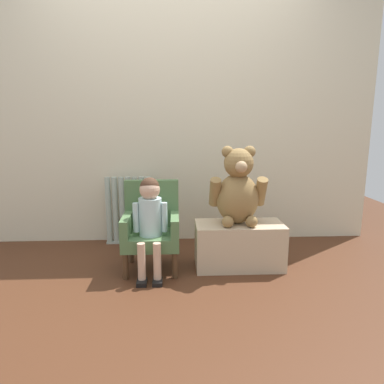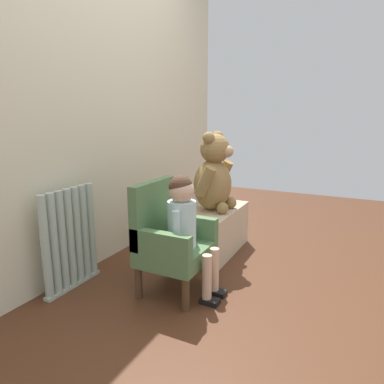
# 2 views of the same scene
# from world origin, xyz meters

# --- Properties ---
(ground_plane) EXTENTS (6.00, 6.00, 0.00)m
(ground_plane) POSITION_xyz_m (0.00, 0.00, 0.00)
(ground_plane) COLOR #4E2B18
(back_wall) EXTENTS (3.80, 0.05, 2.40)m
(back_wall) POSITION_xyz_m (0.00, 1.15, 1.20)
(back_wall) COLOR beige
(back_wall) RESTS_ON ground_plane
(radiator) EXTENTS (0.43, 0.05, 0.63)m
(radiator) POSITION_xyz_m (-0.40, 1.02, 0.32)
(radiator) COLOR #AABBAD
(radiator) RESTS_ON ground_plane
(child_armchair) EXTENTS (0.42, 0.38, 0.68)m
(child_armchair) POSITION_xyz_m (-0.16, 0.46, 0.33)
(child_armchair) COLOR #517446
(child_armchair) RESTS_ON ground_plane
(child_figure) EXTENTS (0.25, 0.35, 0.73)m
(child_figure) POSITION_xyz_m (-0.16, 0.34, 0.48)
(child_figure) COLOR silver
(child_figure) RESTS_ON ground_plane
(low_bench) EXTENTS (0.68, 0.32, 0.35)m
(low_bench) POSITION_xyz_m (0.53, 0.43, 0.18)
(low_bench) COLOR #C8B08D
(low_bench) RESTS_ON ground_plane
(large_teddy_bear) EXTENTS (0.44, 0.31, 0.60)m
(large_teddy_bear) POSITION_xyz_m (0.51, 0.45, 0.62)
(large_teddy_bear) COLOR olive
(large_teddy_bear) RESTS_ON low_bench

